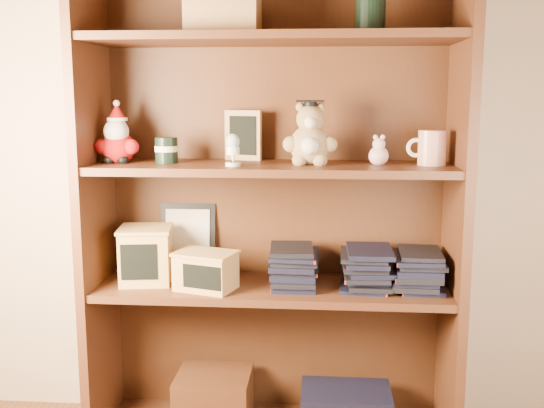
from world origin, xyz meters
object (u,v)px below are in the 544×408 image
Objects in this scene: bookcase at (272,214)px; teacher_mug at (431,148)px; treats_box at (146,254)px; grad_teddy_bear at (310,139)px.

teacher_mug is at bearing -5.78° from bookcase.
teacher_mug is (0.50, -0.05, 0.23)m from bookcase.
bookcase is 8.30× the size of treats_box.
teacher_mug is 0.64× the size of treats_box.
teacher_mug is (0.38, 0.01, -0.02)m from grad_teddy_bear.
treats_box is (-0.42, -0.05, -0.13)m from bookcase.
bookcase is at bearing 7.01° from treats_box.
teacher_mug is 0.99m from treats_box.
treats_box is at bearing -179.95° from teacher_mug.
treats_box is (-0.92, -0.00, -0.36)m from teacher_mug.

